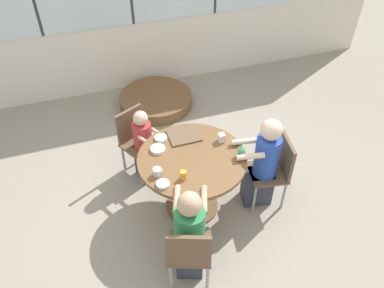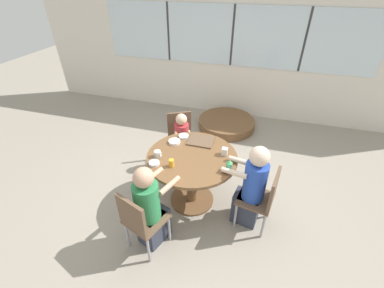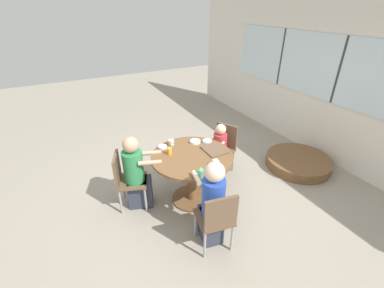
% 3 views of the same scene
% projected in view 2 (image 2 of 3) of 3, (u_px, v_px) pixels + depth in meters
% --- Properties ---
extents(ground_plane, '(16.00, 16.00, 0.00)m').
position_uv_depth(ground_plane, '(192.00, 200.00, 3.62)').
color(ground_plane, gray).
extents(wall_back_with_windows, '(8.40, 0.08, 2.80)m').
position_uv_depth(wall_back_with_windows, '(232.00, 47.00, 5.02)').
color(wall_back_with_windows, silver).
rests_on(wall_back_with_windows, ground_plane).
extents(dining_table, '(1.13, 1.13, 0.77)m').
position_uv_depth(dining_table, '(192.00, 168.00, 3.29)').
color(dining_table, brown).
rests_on(dining_table, ground_plane).
extents(chair_for_woman_green_shirt, '(0.51, 0.51, 0.85)m').
position_uv_depth(chair_for_woman_green_shirt, '(139.00, 219.00, 2.71)').
color(chair_for_woman_green_shirt, brown).
rests_on(chair_for_woman_green_shirt, ground_plane).
extents(chair_for_man_blue_shirt, '(0.46, 0.46, 0.85)m').
position_uv_depth(chair_for_man_blue_shirt, '(264.00, 196.00, 2.99)').
color(chair_for_man_blue_shirt, brown).
rests_on(chair_for_man_blue_shirt, ground_plane).
extents(chair_for_toddler, '(0.54, 0.54, 0.85)m').
position_uv_depth(chair_for_toddler, '(180.00, 134.00, 4.09)').
color(chair_for_toddler, brown).
rests_on(chair_for_toddler, ground_plane).
extents(person_woman_green_shirt, '(0.43, 0.56, 1.11)m').
position_uv_depth(person_woman_green_shirt, '(150.00, 209.00, 2.81)').
color(person_woman_green_shirt, '#333847').
rests_on(person_woman_green_shirt, ground_plane).
extents(person_man_blue_shirt, '(0.52, 0.35, 1.15)m').
position_uv_depth(person_man_blue_shirt, '(251.00, 189.00, 3.02)').
color(person_man_blue_shirt, '#333847').
rests_on(person_man_blue_shirt, ground_plane).
extents(person_toddler, '(0.38, 0.45, 0.94)m').
position_uv_depth(person_toddler, '(182.00, 144.00, 4.00)').
color(person_toddler, '#333847').
rests_on(person_toddler, ground_plane).
extents(food_tray_dark, '(0.34, 0.28, 0.02)m').
position_uv_depth(food_tray_dark, '(201.00, 141.00, 3.44)').
color(food_tray_dark, brown).
rests_on(food_tray_dark, dining_table).
extents(coffee_mug, '(0.09, 0.08, 0.08)m').
position_uv_depth(coffee_mug, '(158.00, 154.00, 3.14)').
color(coffee_mug, beige).
rests_on(coffee_mug, dining_table).
extents(sippy_cup, '(0.07, 0.07, 0.14)m').
position_uv_depth(sippy_cup, '(229.00, 165.00, 2.92)').
color(sippy_cup, '#4CA57F').
rests_on(sippy_cup, dining_table).
extents(juice_glass, '(0.06, 0.06, 0.10)m').
position_uv_depth(juice_glass, '(172.00, 163.00, 2.99)').
color(juice_glass, gold).
rests_on(juice_glass, dining_table).
extents(milk_carton_small, '(0.07, 0.07, 0.10)m').
position_uv_depth(milk_carton_small, '(225.00, 152.00, 3.18)').
color(milk_carton_small, silver).
rests_on(milk_carton_small, dining_table).
extents(bowl_white_shallow, '(0.16, 0.16, 0.03)m').
position_uv_depth(bowl_white_shallow, '(174.00, 142.00, 3.41)').
color(bowl_white_shallow, white).
rests_on(bowl_white_shallow, dining_table).
extents(bowl_cereal, '(0.14, 0.14, 0.03)m').
position_uv_depth(bowl_cereal, '(184.00, 136.00, 3.52)').
color(bowl_cereal, silver).
rests_on(bowl_cereal, dining_table).
extents(bowl_fruit, '(0.13, 0.13, 0.03)m').
position_uv_depth(bowl_fruit, '(154.00, 163.00, 3.04)').
color(bowl_fruit, silver).
rests_on(bowl_fruit, dining_table).
extents(folded_table_stack, '(1.12, 1.12, 0.18)m').
position_uv_depth(folded_table_stack, '(226.00, 123.00, 5.21)').
color(folded_table_stack, brown).
rests_on(folded_table_stack, ground_plane).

